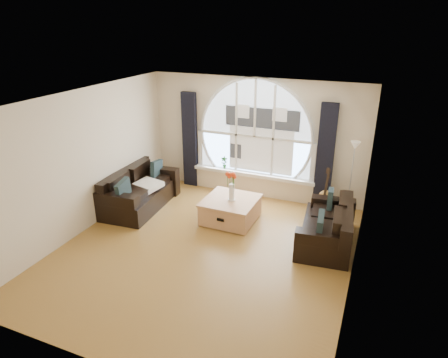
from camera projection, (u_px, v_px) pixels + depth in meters
ground at (205, 251)px, 7.09m from camera, size 5.00×5.50×0.01m
ceiling at (202, 100)px, 6.06m from camera, size 5.00×5.50×0.01m
wall_back at (255, 138)px, 8.93m from camera, size 5.00×0.01×2.70m
wall_front at (94, 273)px, 4.23m from camera, size 5.00×0.01×2.70m
wall_left at (84, 162)px, 7.46m from camera, size 0.01×5.50×2.70m
wall_right at (360, 207)px, 5.69m from camera, size 0.01×5.50×2.70m
attic_slope at (347, 138)px, 5.42m from camera, size 0.92×5.50×0.72m
arched_window at (255, 127)px, 8.80m from camera, size 2.60×0.06×2.15m
window_sill at (253, 174)px, 9.16m from camera, size 2.90×0.22×0.08m
window_frame at (255, 127)px, 8.77m from camera, size 2.76×0.08×2.15m
neighbor_house at (261, 133)px, 8.78m from camera, size 1.70×0.02×1.50m
curtain_left at (190, 140)px, 9.47m from camera, size 0.35×0.12×2.30m
curtain_right at (325, 157)px, 8.34m from camera, size 0.35×0.12×2.30m
sofa_left at (140, 190)px, 8.59m from camera, size 1.07×1.93×0.83m
sofa_right at (327, 223)px, 7.21m from camera, size 1.01×1.77×0.75m
coffee_chest at (231, 209)px, 8.06m from camera, size 1.06×1.06×0.51m
throw_blanket at (147, 186)px, 8.56m from camera, size 0.67×0.67×0.10m
vase_flowers at (232, 182)px, 7.80m from camera, size 0.24×0.24×0.70m
floor_lamp at (351, 179)px, 8.13m from camera, size 0.24×0.24×1.60m
guitar at (326, 190)px, 8.27m from camera, size 0.41×0.32×1.06m
potted_plant at (224, 162)px, 9.34m from camera, size 0.18×0.15×0.29m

